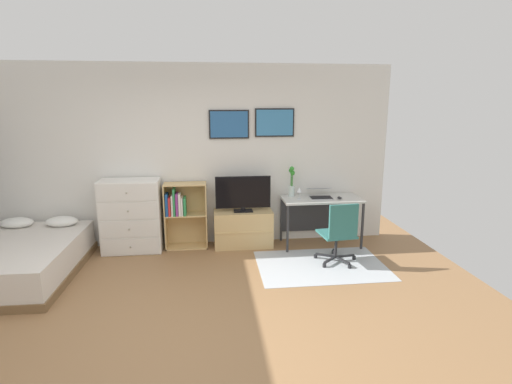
# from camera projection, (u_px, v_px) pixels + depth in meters

# --- Properties ---
(ground_plane) EXTENTS (7.20, 7.20, 0.00)m
(ground_plane) POSITION_uv_depth(u_px,v_px,m) (182.00, 326.00, 3.91)
(ground_plane) COLOR #936B44
(wall_back_with_posters) EXTENTS (6.12, 0.09, 2.70)m
(wall_back_with_posters) POSITION_uv_depth(u_px,v_px,m) (190.00, 156.00, 5.96)
(wall_back_with_posters) COLOR silver
(wall_back_with_posters) RESTS_ON ground_plane
(area_rug) EXTENTS (1.70, 1.20, 0.01)m
(area_rug) POSITION_uv_depth(u_px,v_px,m) (321.00, 265.00, 5.36)
(area_rug) COLOR #B2B7BC
(area_rug) RESTS_ON ground_plane
(bed) EXTENTS (1.39, 1.94, 0.57)m
(bed) POSITION_uv_depth(u_px,v_px,m) (19.00, 259.00, 4.98)
(bed) COLOR brown
(bed) RESTS_ON ground_plane
(dresser) EXTENTS (0.84, 0.46, 1.07)m
(dresser) POSITION_uv_depth(u_px,v_px,m) (132.00, 216.00, 5.78)
(dresser) COLOR white
(dresser) RESTS_ON ground_plane
(bookshelf) EXTENTS (0.62, 0.30, 0.98)m
(bookshelf) POSITION_uv_depth(u_px,v_px,m) (182.00, 211.00, 5.92)
(bookshelf) COLOR tan
(bookshelf) RESTS_ON ground_plane
(tv_stand) EXTENTS (0.87, 0.41, 0.55)m
(tv_stand) POSITION_uv_depth(u_px,v_px,m) (243.00, 229.00, 6.04)
(tv_stand) COLOR tan
(tv_stand) RESTS_ON ground_plane
(television) EXTENTS (0.82, 0.16, 0.54)m
(television) POSITION_uv_depth(u_px,v_px,m) (243.00, 194.00, 5.90)
(television) COLOR black
(television) RESTS_ON tv_stand
(desk) EXTENTS (1.18, 0.57, 0.74)m
(desk) POSITION_uv_depth(u_px,v_px,m) (320.00, 206.00, 6.09)
(desk) COLOR silver
(desk) RESTS_ON ground_plane
(office_chair) EXTENTS (0.57, 0.58, 0.86)m
(office_chair) POSITION_uv_depth(u_px,v_px,m) (339.00, 232.00, 5.32)
(office_chair) COLOR #232326
(office_chair) RESTS_ON ground_plane
(laptop) EXTENTS (0.36, 0.38, 0.15)m
(laptop) POSITION_uv_depth(u_px,v_px,m) (320.00, 193.00, 6.02)
(laptop) COLOR #B7B7BC
(laptop) RESTS_ON desk
(computer_mouse) EXTENTS (0.06, 0.10, 0.03)m
(computer_mouse) POSITION_uv_depth(u_px,v_px,m) (339.00, 198.00, 5.93)
(computer_mouse) COLOR #262628
(computer_mouse) RESTS_ON desk
(bamboo_vase) EXTENTS (0.09, 0.10, 0.46)m
(bamboo_vase) POSITION_uv_depth(u_px,v_px,m) (292.00, 182.00, 6.05)
(bamboo_vase) COLOR silver
(bamboo_vase) RESTS_ON desk
(wine_glass) EXTENTS (0.07, 0.07, 0.18)m
(wine_glass) POSITION_uv_depth(u_px,v_px,m) (299.00, 190.00, 5.88)
(wine_glass) COLOR silver
(wine_glass) RESTS_ON desk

